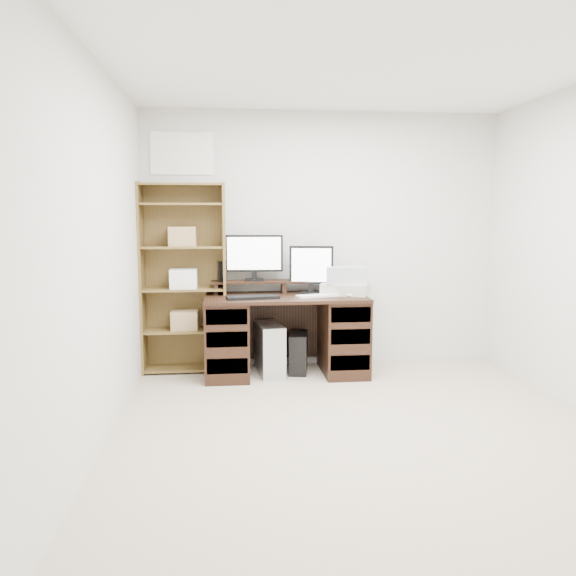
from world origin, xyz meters
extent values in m
cube|color=#B7A68D|center=(0.00, 0.00, -0.01)|extent=(3.50, 4.00, 0.02)
cube|color=white|center=(0.00, 0.00, 2.51)|extent=(3.50, 4.00, 0.02)
cube|color=silver|center=(0.00, 2.01, 1.25)|extent=(3.50, 0.02, 2.50)
cube|color=silver|center=(0.00, -2.01, 1.25)|extent=(3.50, 0.02, 2.50)
cube|color=silver|center=(-1.76, 0.00, 1.25)|extent=(0.02, 4.00, 2.50)
cube|color=white|center=(-1.35, 1.99, 2.08)|extent=(0.60, 0.01, 0.40)
cube|color=black|center=(-0.40, 1.63, 0.73)|extent=(1.50, 0.70, 0.03)
cube|color=black|center=(-0.95, 1.63, 0.36)|extent=(0.40, 0.66, 0.72)
cube|color=black|center=(0.15, 1.63, 0.36)|extent=(0.40, 0.66, 0.72)
cube|color=black|center=(-0.40, 1.96, 0.40)|extent=(1.48, 0.02, 0.65)
cube|color=black|center=(-0.95, 1.30, 0.18)|extent=(0.36, 0.01, 0.14)
cube|color=black|center=(-0.95, 1.30, 0.42)|extent=(0.36, 0.01, 0.14)
cube|color=black|center=(-0.95, 1.30, 0.62)|extent=(0.36, 0.01, 0.14)
cube|color=black|center=(0.15, 1.30, 0.18)|extent=(0.36, 0.01, 0.14)
cube|color=black|center=(0.15, 1.30, 0.42)|extent=(0.36, 0.01, 0.14)
cube|color=black|center=(0.15, 1.30, 0.62)|extent=(0.36, 0.01, 0.14)
cube|color=black|center=(-1.05, 1.85, 0.80)|extent=(0.04, 0.20, 0.10)
cube|color=black|center=(-0.40, 1.85, 0.80)|extent=(0.04, 0.20, 0.10)
cube|color=black|center=(0.25, 1.85, 0.80)|extent=(0.04, 0.20, 0.10)
cube|color=black|center=(-0.40, 1.85, 0.86)|extent=(1.40, 0.22, 0.02)
cube|color=black|center=(-0.68, 1.85, 0.88)|extent=(0.19, 0.15, 0.02)
cube|color=black|center=(-0.68, 1.87, 0.94)|extent=(0.05, 0.03, 0.10)
cube|color=black|center=(-0.68, 1.87, 1.13)|extent=(0.55, 0.07, 0.35)
cube|color=white|center=(-0.68, 1.85, 1.13)|extent=(0.51, 0.03, 0.31)
cube|color=black|center=(-0.14, 1.73, 0.76)|extent=(0.22, 0.18, 0.02)
cube|color=black|center=(-0.14, 1.76, 0.82)|extent=(0.06, 0.04, 0.11)
cube|color=black|center=(-0.14, 1.76, 1.03)|extent=(0.42, 0.11, 0.36)
cube|color=white|center=(-0.14, 1.74, 1.03)|extent=(0.37, 0.07, 0.32)
cube|color=black|center=(-0.99, 1.89, 0.96)|extent=(0.09, 0.09, 0.19)
cube|color=black|center=(-0.71, 1.48, 0.76)|extent=(0.49, 0.23, 0.03)
cube|color=white|center=(-0.10, 1.54, 0.76)|extent=(0.43, 0.24, 0.02)
ellipsoid|color=white|center=(0.20, 1.51, 0.77)|extent=(0.10, 0.08, 0.03)
cube|color=#B4AB9D|center=(0.18, 1.67, 0.80)|extent=(0.52, 0.47, 0.11)
cube|color=#A1A6AC|center=(0.18, 1.67, 0.94)|extent=(0.40, 0.32, 0.16)
cube|color=#B4B8BC|center=(-0.55, 1.65, 0.24)|extent=(0.28, 0.51, 0.48)
cube|color=black|center=(-0.27, 1.69, 0.19)|extent=(0.22, 0.40, 0.38)
cube|color=#19FF33|center=(-0.30, 1.51, 0.27)|extent=(0.01, 0.01, 0.01)
cube|color=brown|center=(-1.74, 1.83, 0.90)|extent=(0.02, 0.30, 1.80)
cube|color=brown|center=(-0.96, 1.83, 0.90)|extent=(0.02, 0.30, 1.80)
cube|color=brown|center=(-1.35, 1.97, 0.90)|extent=(0.80, 0.01, 1.80)
cube|color=brown|center=(-1.35, 1.83, 0.03)|extent=(0.75, 0.28, 0.02)
cube|color=brown|center=(-1.35, 1.83, 0.40)|extent=(0.75, 0.28, 0.02)
cube|color=brown|center=(-1.35, 1.83, 0.80)|extent=(0.75, 0.28, 0.02)
cube|color=brown|center=(-1.35, 1.83, 1.20)|extent=(0.75, 0.28, 0.02)
cube|color=brown|center=(-1.35, 1.83, 1.60)|extent=(0.75, 0.28, 0.02)
cube|color=brown|center=(-1.35, 1.83, 1.78)|extent=(0.75, 0.28, 0.02)
cube|color=#A07F54|center=(-1.35, 1.83, 0.50)|extent=(0.25, 0.20, 0.18)
cube|color=white|center=(-1.35, 1.83, 0.90)|extent=(0.25, 0.20, 0.18)
cube|color=#A07F54|center=(-1.35, 1.83, 1.30)|extent=(0.25, 0.20, 0.18)
camera|label=1|loc=(-0.91, -3.53, 1.51)|focal=35.00mm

